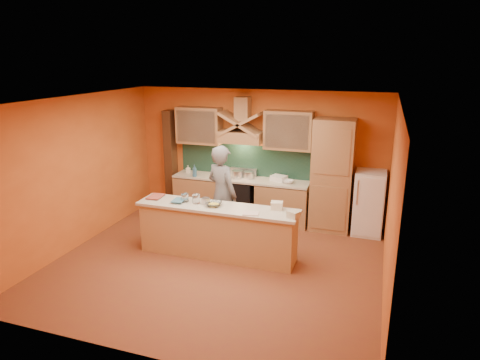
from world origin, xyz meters
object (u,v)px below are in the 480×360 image
(stove, at_px, (240,199))
(person, at_px, (222,194))
(fridge, at_px, (369,203))
(kitchen_scale, at_px, (206,201))
(mixing_bowl, at_px, (214,204))

(stove, relative_size, person, 0.48)
(fridge, distance_m, kitchen_scale, 3.32)
(kitchen_scale, xyz_separation_m, mixing_bowl, (0.17, -0.05, -0.01))
(fridge, height_order, kitchen_scale, fridge)
(kitchen_scale, bearing_deg, stove, 99.46)
(fridge, relative_size, person, 0.69)
(person, height_order, kitchen_scale, person)
(fridge, bearing_deg, person, -154.77)
(person, xyz_separation_m, mixing_bowl, (0.10, -0.66, 0.03))
(person, bearing_deg, stove, -63.12)
(stove, height_order, kitchen_scale, kitchen_scale)
(person, distance_m, mixing_bowl, 0.67)
(stove, distance_m, fridge, 2.71)
(stove, relative_size, kitchen_scale, 7.87)
(stove, bearing_deg, person, -87.83)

